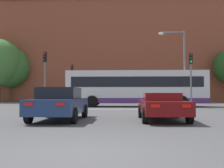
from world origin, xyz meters
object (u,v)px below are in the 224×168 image
(car_roadster_right, at_px, (162,106))
(traffic_light_far_right, at_px, (169,82))
(pedestrian_walking_east, at_px, (192,95))
(pedestrian_walking_west, at_px, (127,96))
(car_saloon_left, at_px, (60,103))
(traffic_light_near_right, at_px, (191,72))
(street_lamp_junction, at_px, (180,59))
(bus_crossing_lead, at_px, (136,88))
(pedestrian_waiting, at_px, (202,96))
(traffic_light_near_left, at_px, (45,70))
(traffic_light_far_left, at_px, (72,77))

(car_roadster_right, distance_m, traffic_light_far_right, 20.85)
(pedestrian_walking_east, xyz_separation_m, pedestrian_walking_west, (-7.93, -0.90, -0.03))
(car_saloon_left, xyz_separation_m, traffic_light_near_right, (7.88, 9.15, 2.10))
(traffic_light_near_right, xyz_separation_m, pedestrian_walking_east, (3.09, 12.89, -1.89))
(street_lamp_junction, distance_m, pedestrian_walking_east, 10.86)
(car_roadster_right, bearing_deg, car_saloon_left, -179.12)
(car_roadster_right, relative_size, pedestrian_walking_west, 2.75)
(bus_crossing_lead, xyz_separation_m, traffic_light_near_right, (4.02, -3.84, 1.13))
(traffic_light_near_right, relative_size, pedestrian_waiting, 2.72)
(pedestrian_waiting, bearing_deg, traffic_light_near_left, 14.23)
(bus_crossing_lead, relative_size, street_lamp_junction, 1.86)
(bus_crossing_lead, bearing_deg, traffic_light_near_left, -62.87)
(car_saloon_left, bearing_deg, bus_crossing_lead, 73.61)
(car_saloon_left, distance_m, traffic_light_near_right, 12.26)
(traffic_light_far_right, bearing_deg, traffic_light_near_left, -135.08)
(car_roadster_right, xyz_separation_m, street_lamp_junction, (3.07, 12.09, 3.51))
(traffic_light_near_left, height_order, street_lamp_junction, street_lamp_junction)
(street_lamp_junction, height_order, pedestrian_waiting, street_lamp_junction)
(car_roadster_right, relative_size, street_lamp_junction, 0.66)
(car_roadster_right, distance_m, traffic_light_near_right, 9.88)
(bus_crossing_lead, xyz_separation_m, traffic_light_far_left, (-7.27, 7.36, 1.34))
(traffic_light_near_right, height_order, traffic_light_far_right, traffic_light_near_right)
(traffic_light_far_right, relative_size, pedestrian_walking_west, 2.34)
(pedestrian_waiting, relative_size, pedestrian_walking_west, 0.98)
(pedestrian_waiting, xyz_separation_m, pedestrian_walking_west, (-8.79, 0.42, 0.02))
(bus_crossing_lead, relative_size, traffic_light_near_left, 2.78)
(pedestrian_waiting, bearing_deg, pedestrian_walking_west, -25.47)
(traffic_light_far_left, height_order, pedestrian_walking_east, traffic_light_far_left)
(traffic_light_near_left, distance_m, pedestrian_walking_west, 13.67)
(traffic_light_near_right, distance_m, traffic_light_far_right, 11.45)
(car_roadster_right, relative_size, bus_crossing_lead, 0.35)
(car_saloon_left, relative_size, pedestrian_walking_west, 2.90)
(bus_crossing_lead, xyz_separation_m, street_lamp_junction, (3.75, -0.78, 2.43))
(car_roadster_right, height_order, pedestrian_walking_east, pedestrian_walking_east)
(traffic_light_far_left, height_order, street_lamp_junction, street_lamp_junction)
(car_roadster_right, bearing_deg, bus_crossing_lead, 92.46)
(traffic_light_far_left, relative_size, pedestrian_walking_west, 2.88)
(bus_crossing_lead, height_order, traffic_light_near_left, traffic_light_near_left)
(pedestrian_waiting, bearing_deg, bus_crossing_lead, 21.43)
(bus_crossing_lead, distance_m, pedestrian_walking_west, 8.23)
(bus_crossing_lead, height_order, pedestrian_waiting, bus_crossing_lead)
(car_roadster_right, xyz_separation_m, pedestrian_walking_west, (-1.51, 21.02, 0.29))
(car_saloon_left, bearing_deg, traffic_light_near_left, 110.36)
(traffic_light_far_right, bearing_deg, bus_crossing_lead, -118.31)
(pedestrian_waiting, distance_m, pedestrian_walking_east, 1.57)
(traffic_light_near_left, distance_m, pedestrian_walking_east, 19.34)
(pedestrian_waiting, bearing_deg, street_lamp_junction, 40.95)
(car_roadster_right, xyz_separation_m, traffic_light_near_left, (-7.95, 9.15, 2.35))
(bus_crossing_lead, xyz_separation_m, pedestrian_walking_east, (7.11, 9.05, -0.75))
(bus_crossing_lead, distance_m, traffic_light_near_left, 8.27)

